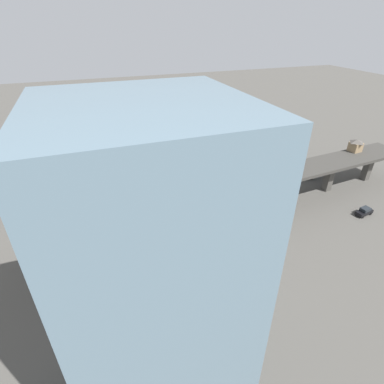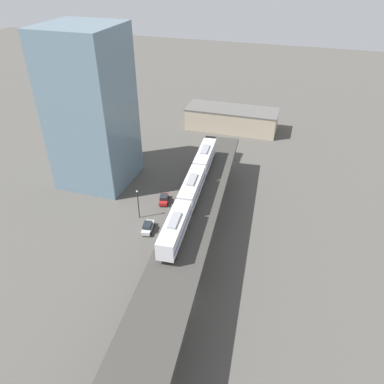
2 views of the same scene
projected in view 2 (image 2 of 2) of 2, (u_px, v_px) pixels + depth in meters
ground_plane at (177, 302)px, 61.61m from camera, size 400.00×400.00×0.00m
elevated_viaduct at (175, 270)px, 57.37m from camera, size 16.17×92.38×8.68m
subway_train at (192, 187)px, 70.00m from camera, size 5.96×37.30×4.45m
street_car_red at (164, 199)px, 85.07m from camera, size 2.94×4.72×1.89m
street_car_silver at (148, 227)px, 76.47m from camera, size 2.50×4.64×1.89m
street_lamp at (138, 202)px, 78.48m from camera, size 0.44×0.44×6.94m
warehouse_building at (232, 119)px, 117.99m from camera, size 28.69×10.56×6.80m
office_tower at (91, 110)px, 84.68m from camera, size 16.00×16.00×36.00m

